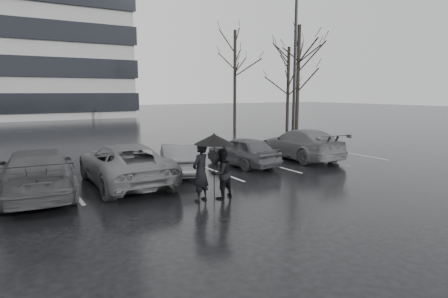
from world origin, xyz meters
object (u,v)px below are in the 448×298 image
object	(u,v)px
tree_north	(235,80)
car_main	(243,151)
car_west_a	(178,158)
tree_east	(298,81)
car_east	(300,144)
pedestrian_right	(221,174)
car_west_c	(37,173)
car_west_b	(125,164)
lamp_post	(295,69)
tree_ne	(288,89)
pedestrian_left	(201,172)

from	to	relation	value
tree_north	car_main	bearing A→B (deg)	-121.33
car_west_a	tree_east	xyz separation A→B (m)	(12.90, 7.47, 3.38)
car_east	pedestrian_right	world-z (taller)	pedestrian_right
car_west_c	car_west_a	bearing A→B (deg)	-167.26
car_west_b	tree_east	bearing A→B (deg)	-151.89
car_west_a	lamp_post	bearing A→B (deg)	-137.86
lamp_post	tree_north	size ratio (longest dim) A/B	1.18
car_main	pedestrian_right	xyz separation A→B (m)	(-3.40, -3.92, 0.12)
car_west_a	pedestrian_right	xyz separation A→B (m)	(-0.30, -3.91, 0.15)
tree_ne	pedestrian_right	bearing A→B (deg)	-135.58
car_east	pedestrian_right	bearing A→B (deg)	34.96
car_west_c	lamp_post	bearing A→B (deg)	-157.32
car_west_a	car_west_c	distance (m)	5.18
car_west_b	pedestrian_right	size ratio (longest dim) A/B	3.40
pedestrian_right	car_main	bearing A→B (deg)	-143.52
car_west_a	tree_north	distance (m)	19.08
car_main	pedestrian_left	xyz separation A→B (m)	(-4.09, -3.88, 0.24)
lamp_post	pedestrian_left	bearing A→B (deg)	-142.99
tree_east	tree_ne	xyz separation A→B (m)	(2.50, 4.00, -0.50)
car_west_c	car_main	bearing A→B (deg)	-170.29
tree_ne	car_main	bearing A→B (deg)	-137.03
car_west_a	pedestrian_left	world-z (taller)	pedestrian_left
lamp_post	tree_ne	distance (m)	9.41
car_east	pedestrian_right	size ratio (longest dim) A/B	3.27
car_main	car_west_c	size ratio (longest dim) A/B	0.74
car_west_c	tree_east	world-z (taller)	tree_east
car_west_b	tree_ne	bearing A→B (deg)	-145.57
car_west_b	tree_ne	size ratio (longest dim) A/B	0.75
car_main	tree_east	distance (m)	12.76
lamp_post	tree_north	bearing A→B (deg)	77.56
pedestrian_right	lamp_post	xyz separation A→B (m)	(9.91, 8.04, 3.82)
pedestrian_left	lamp_post	bearing A→B (deg)	-170.25
car_west_a	car_main	bearing A→B (deg)	-160.80
car_west_a	car_west_c	size ratio (longest dim) A/B	0.72
pedestrian_right	tree_east	bearing A→B (deg)	-151.87
pedestrian_right	tree_ne	bearing A→B (deg)	-148.22
car_east	tree_north	xyz separation A→B (m)	(5.39, 14.42, 3.52)
tree_ne	tree_north	bearing A→B (deg)	139.40
car_main	tree_east	xyz separation A→B (m)	(9.80, 7.46, 3.35)
tree_north	tree_east	bearing A→B (deg)	-81.87
pedestrian_right	lamp_post	world-z (taller)	lamp_post
lamp_post	tree_north	xyz separation A→B (m)	(2.28, 10.34, -0.34)
pedestrian_left	car_west_b	bearing A→B (deg)	-94.79
pedestrian_left	lamp_post	size ratio (longest dim) A/B	0.18
car_west_a	car_east	xyz separation A→B (m)	(6.51, 0.05, 0.11)
pedestrian_right	tree_north	distance (m)	22.33
car_east	tree_ne	xyz separation A→B (m)	(8.89, 11.42, 2.77)
pedestrian_left	car_west_a	bearing A→B (deg)	-131.61
pedestrian_right	car_east	bearing A→B (deg)	-162.47
lamp_post	tree_east	distance (m)	4.72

